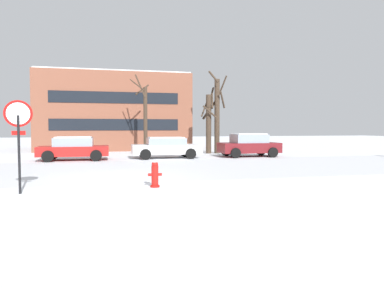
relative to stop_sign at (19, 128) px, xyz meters
The scene contains 11 objects.
ground_plane 3.97m from the stop_sign, 37.60° to the left, with size 120.00×120.00×0.00m, color white.
road_surface 6.28m from the stop_sign, 62.47° to the left, with size 80.00×8.36×0.00m.
stop_sign is the anchor object (origin of this frame).
fire_hydrant 4.17m from the stop_sign, ahead, with size 0.44×0.30×0.86m.
parked_car_red 10.63m from the stop_sign, 87.12° to the left, with size 3.94×2.05×1.37m.
parked_car_white 12.34m from the stop_sign, 60.90° to the left, with size 4.21×2.09×1.31m.
parked_car_maroon 15.60m from the stop_sign, 42.81° to the left, with size 3.87×2.08×1.52m.
tree_far_left 15.25m from the stop_sign, 70.68° to the left, with size 1.43×1.80×5.65m.
tree_far_mid 17.36m from the stop_sign, 53.60° to the left, with size 1.49×1.43×6.04m.
tree_far_right 17.08m from the stop_sign, 55.41° to the left, with size 1.56×1.57×4.30m.
building_far_left 22.39m from the stop_sign, 82.09° to the left, with size 12.44×9.26×6.48m.
Camera 1 is at (-0.30, -12.99, 1.89)m, focal length 32.94 mm.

